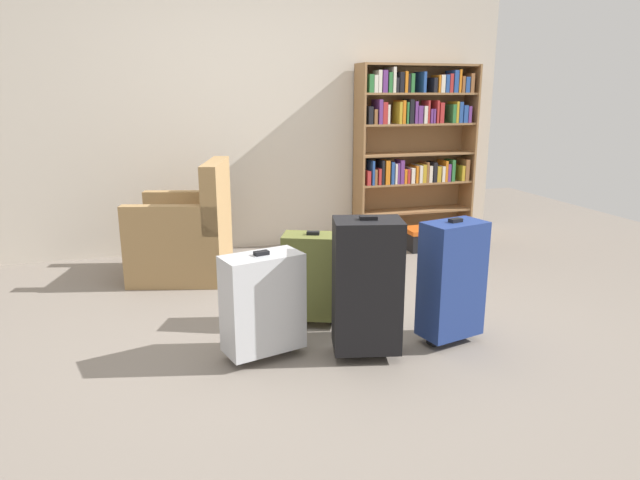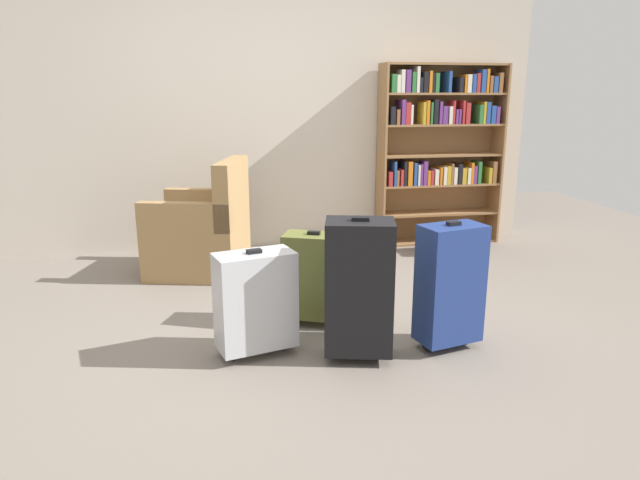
# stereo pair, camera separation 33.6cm
# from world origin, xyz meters

# --- Properties ---
(ground_plane) EXTENTS (8.68, 8.68, 0.00)m
(ground_plane) POSITION_xyz_m (0.00, 0.00, 0.00)
(ground_plane) COLOR slate
(back_wall) EXTENTS (4.96, 0.10, 2.60)m
(back_wall) POSITION_xyz_m (0.00, 2.16, 1.30)
(back_wall) COLOR beige
(back_wall) RESTS_ON ground
(bookshelf) EXTENTS (1.16, 0.28, 1.65)m
(bookshelf) POSITION_xyz_m (1.58, 1.97, 0.94)
(bookshelf) COLOR olive
(bookshelf) RESTS_ON ground
(armchair) EXTENTS (0.86, 0.86, 0.90)m
(armchair) POSITION_xyz_m (-0.61, 1.42, 0.32)
(armchair) COLOR #9E7A4C
(armchair) RESTS_ON ground
(mug) EXTENTS (0.12, 0.08, 0.10)m
(mug) POSITION_xyz_m (-0.14, 1.19, 0.05)
(mug) COLOR #1959A5
(mug) RESTS_ON ground
(storage_box) EXTENTS (0.41, 0.26, 0.20)m
(storage_box) POSITION_xyz_m (1.56, 1.58, 0.11)
(storage_box) COLOR black
(storage_box) RESTS_ON ground
(suitcase_black) EXTENTS (0.40, 0.33, 0.79)m
(suitcase_black) POSITION_xyz_m (0.23, -0.30, 0.41)
(suitcase_black) COLOR black
(suitcase_black) RESTS_ON ground
(suitcase_olive) EXTENTS (0.42, 0.33, 0.59)m
(suitcase_olive) POSITION_xyz_m (0.08, 0.21, 0.31)
(suitcase_olive) COLOR brown
(suitcase_olive) RESTS_ON ground
(suitcase_silver) EXTENTS (0.46, 0.32, 0.60)m
(suitcase_silver) POSITION_xyz_m (-0.31, -0.16, 0.31)
(suitcase_silver) COLOR #B7BABF
(suitcase_silver) RESTS_ON ground
(suitcase_navy_blue) EXTENTS (0.38, 0.28, 0.73)m
(suitcase_navy_blue) POSITION_xyz_m (0.75, -0.27, 0.38)
(suitcase_navy_blue) COLOR navy
(suitcase_navy_blue) RESTS_ON ground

